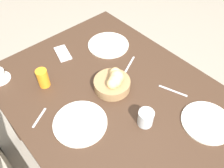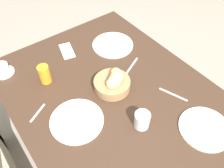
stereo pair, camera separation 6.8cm
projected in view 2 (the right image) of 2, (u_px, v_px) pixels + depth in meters
ground_plane at (114, 156)px, 1.84m from camera, size 10.00×10.00×0.00m
dining_table at (115, 106)px, 1.35m from camera, size 1.37×1.02×0.74m
bread_basket at (113, 82)px, 1.29m from camera, size 0.20×0.20×0.12m
plate_near_left at (205, 128)px, 1.14m from camera, size 0.25×0.25×0.01m
plate_near_right at (113, 45)px, 1.57m from camera, size 0.27×0.27×0.01m
plate_far_center at (77, 121)px, 1.17m from camera, size 0.27×0.27×0.01m
juice_glass at (45, 74)px, 1.32m from camera, size 0.06×0.06×0.11m
water_tumbler at (142, 120)px, 1.13m from camera, size 0.08×0.08×0.09m
coffee_cup at (3, 69)px, 1.38m from camera, size 0.12×0.12×0.06m
fork_silver at (173, 94)px, 1.29m from camera, size 0.16×0.07×0.00m
knife_silver at (132, 66)px, 1.44m from camera, size 0.08×0.15×0.00m
spoon_coffee at (38, 113)px, 1.21m from camera, size 0.07×0.11×0.00m
cell_phone at (67, 51)px, 1.53m from camera, size 0.16×0.11×0.01m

